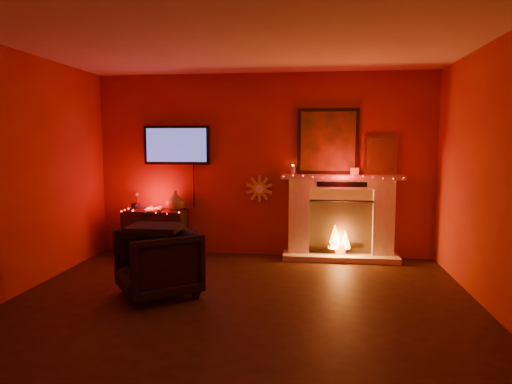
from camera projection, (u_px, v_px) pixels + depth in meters
The scene contains 6 objects.
room at pixel (235, 178), 4.31m from camera, with size 5.00×5.00×5.00m.
fireplace at pixel (340, 209), 6.60m from camera, with size 1.72×0.40×2.18m.
tv at pixel (177, 145), 6.86m from camera, with size 1.00×0.07×1.24m.
sunburst_clock at pixel (259, 189), 6.80m from camera, with size 0.40×0.03×0.40m.
console_table at pixel (157, 229), 6.84m from camera, with size 0.90×0.54×0.98m.
armchair at pixel (158, 263), 5.02m from camera, with size 0.79×0.81×0.74m, color black.
Camera 1 is at (0.72, -4.24, 1.68)m, focal length 32.00 mm.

